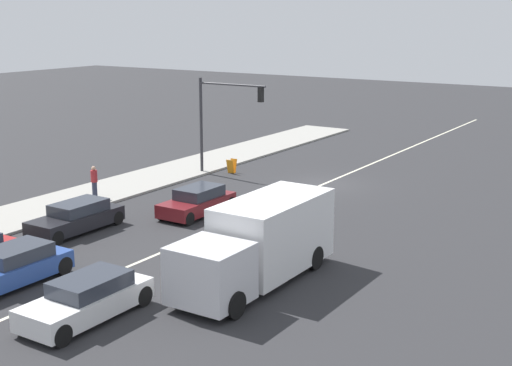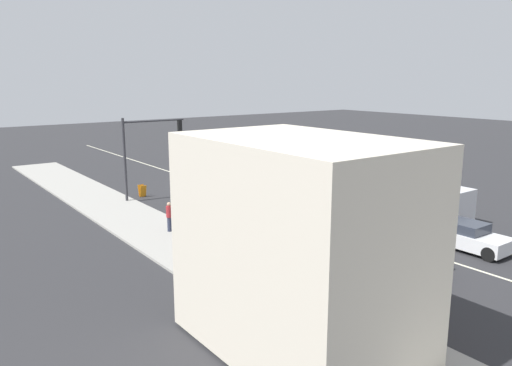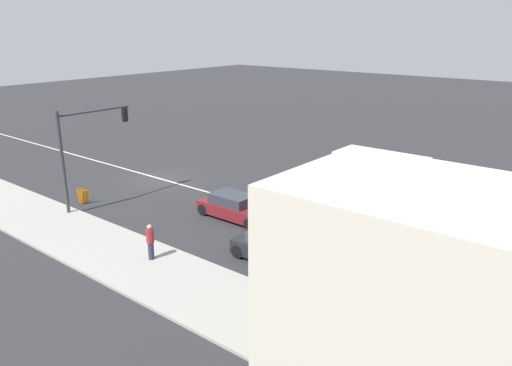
% 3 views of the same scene
% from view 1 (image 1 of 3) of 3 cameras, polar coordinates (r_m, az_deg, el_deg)
% --- Properties ---
extents(ground_plane, '(160.00, 160.00, 0.00)m').
position_cam_1_polar(ground_plane, '(26.32, -13.19, -7.79)').
color(ground_plane, '#2B2B2D').
extents(lane_marking_center, '(0.16, 60.00, 0.01)m').
position_cam_1_polar(lane_marking_center, '(40.29, 5.40, -0.09)').
color(lane_marking_center, beige).
rests_on(lane_marking_center, ground).
extents(traffic_signal_main, '(4.59, 0.34, 5.60)m').
position_cam_1_polar(traffic_signal_main, '(41.64, -2.85, 5.84)').
color(traffic_signal_main, '#333338').
rests_on(traffic_signal_main, sidewalk_right).
extents(pedestrian, '(0.34, 0.34, 1.63)m').
position_cam_1_polar(pedestrian, '(37.60, -12.81, 0.17)').
color(pedestrian, '#282D42').
rests_on(pedestrian, sidewalk_right).
extents(warning_aframe_sign, '(0.45, 0.53, 0.84)m').
position_cam_1_polar(warning_aframe_sign, '(42.90, -1.96, 1.36)').
color(warning_aframe_sign, orange).
rests_on(warning_aframe_sign, ground).
extents(delivery_truck, '(2.44, 7.50, 2.87)m').
position_cam_1_polar(delivery_truck, '(25.35, 0.30, -4.74)').
color(delivery_truck, silver).
rests_on(delivery_truck, ground).
extents(van_white, '(1.80, 4.40, 1.36)m').
position_cam_1_polar(van_white, '(23.19, -13.36, -9.01)').
color(van_white, silver).
rests_on(van_white, ground).
extents(sedan_maroon, '(1.77, 4.11, 1.32)m').
position_cam_1_polar(sedan_maroon, '(34.09, -4.71, -1.49)').
color(sedan_maroon, maroon).
rests_on(sedan_maroon, ground).
extents(sedan_dark, '(1.73, 4.40, 1.31)m').
position_cam_1_polar(sedan_dark, '(32.31, -14.16, -2.70)').
color(sedan_dark, black).
rests_on(sedan_dark, ground).
extents(coupe_blue, '(1.81, 4.15, 1.34)m').
position_cam_1_polar(coupe_blue, '(26.79, -18.83, -6.32)').
color(coupe_blue, '#284793').
rests_on(coupe_blue, ground).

